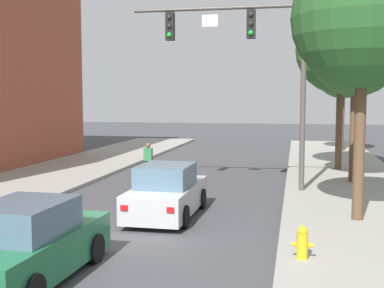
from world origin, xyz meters
TOP-DOWN VIEW (x-y plane):
  - ground_plane at (0.00, 0.00)m, footprint 120.00×120.00m
  - traffic_signal_mast at (2.75, 7.27)m, footprint 6.56×0.38m
  - car_lead_silver at (0.56, 2.80)m, footprint 1.85×4.25m
  - car_following_green at (-0.74, -3.08)m, footprint 1.91×4.28m
  - pedestrian_crossing_road at (-1.96, 9.32)m, footprint 0.36×0.22m
  - fire_hydrant at (4.55, -1.05)m, footprint 0.48×0.24m
  - street_tree_nearest at (6.12, 2.91)m, footprint 3.95×3.95m
  - street_tree_second at (6.68, 9.71)m, footprint 3.70×3.70m
  - street_tree_third at (6.41, 13.49)m, footprint 4.29×4.29m
  - street_tree_farthest at (7.29, 22.53)m, footprint 3.69×3.69m

SIDE VIEW (x-z plane):
  - ground_plane at x=0.00m, z-range 0.00..0.00m
  - fire_hydrant at x=4.55m, z-range 0.15..0.87m
  - car_lead_silver at x=0.56m, z-range -0.08..1.52m
  - car_following_green at x=-0.74m, z-range -0.08..1.52m
  - pedestrian_crossing_road at x=-1.96m, z-range 0.09..1.73m
  - traffic_signal_mast at x=2.75m, z-range 1.59..9.09m
  - street_tree_farthest at x=7.29m, z-range 1.83..8.93m
  - street_tree_second at x=6.68m, z-range 1.87..9.07m
  - street_tree_nearest at x=6.12m, z-range 1.97..9.61m
  - street_tree_third at x=6.41m, z-range 1.94..9.86m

